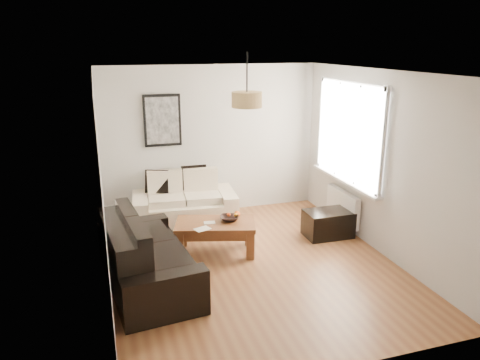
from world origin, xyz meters
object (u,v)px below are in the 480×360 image
object	(u,v)px
loveseat_cream	(184,200)
coffee_table	(216,237)
sofa_leather	(147,253)
ottoman	(328,224)

from	to	relation	value
loveseat_cream	coffee_table	world-z (taller)	loveseat_cream
coffee_table	loveseat_cream	bearing A→B (deg)	100.16
sofa_leather	coffee_table	xyz separation A→B (m)	(1.04, 0.65, -0.19)
sofa_leather	ottoman	bearing A→B (deg)	-83.06
loveseat_cream	sofa_leather	size ratio (longest dim) A/B	0.86
loveseat_cream	coffee_table	distance (m)	1.26
coffee_table	ottoman	size ratio (longest dim) A/B	1.56
loveseat_cream	ottoman	size ratio (longest dim) A/B	2.32
loveseat_cream	coffee_table	bearing A→B (deg)	-74.80
loveseat_cream	sofa_leather	world-z (taller)	sofa_leather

